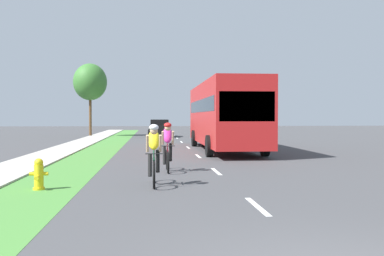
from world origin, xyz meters
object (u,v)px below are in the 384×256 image
Objects in this scene: fire_hydrant_yellow at (39,175)px; cyclist_lead at (154,154)px; cyclist_trailing at (168,146)px; bus_red at (224,113)px; sedan_black at (159,128)px; street_tree_far at (90,82)px.

fire_hydrant_yellow is 0.44× the size of cyclist_lead.
fire_hydrant_yellow is 4.62m from cyclist_trailing.
cyclist_trailing is 0.15× the size of bus_red.
cyclist_trailing is (3.22, 3.29, 0.44)m from fire_hydrant_yellow.
cyclist_lead is 27.76m from sedan_black.
fire_hydrant_yellow is 28.35m from sedan_black.
cyclist_lead is at bearing -79.30° from street_tree_far.
street_tree_far is at bearing 102.75° from cyclist_trailing.
cyclist_trailing is at bearing 45.54° from fire_hydrant_yellow.
cyclist_trailing is at bearing -110.18° from bus_red.
cyclist_lead and cyclist_trailing have the same top height.
cyclist_lead is 0.40× the size of sedan_black.
bus_red is at bearing 61.94° from fire_hydrant_yellow.
street_tree_far reaches higher than cyclist_trailing.
street_tree_far reaches higher than sedan_black.
fire_hydrant_yellow is 0.44× the size of cyclist_trailing.
cyclist_trailing is (0.45, 2.89, 0.00)m from cyclist_lead.
fire_hydrant_yellow is 30.55m from street_tree_far.
bus_red is at bearing 69.82° from cyclist_trailing.
sedan_black is 7.72m from street_tree_far.
bus_red reaches higher than fire_hydrant_yellow.
cyclist_lead is (2.77, 0.39, 0.44)m from fire_hydrant_yellow.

